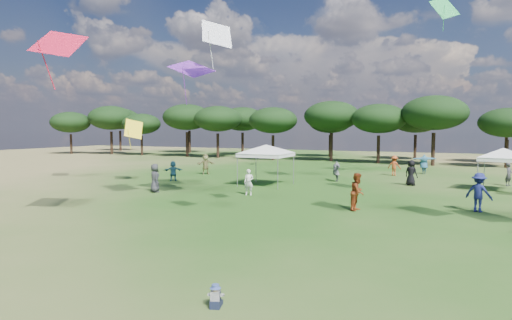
% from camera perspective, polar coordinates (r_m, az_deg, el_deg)
% --- Properties ---
extents(tree_line, '(108.78, 17.63, 7.77)m').
position_cam_1_polar(tree_line, '(53.23, 21.85, 5.45)').
color(tree_line, black).
rests_on(tree_line, ground).
extents(tent_left, '(6.48, 6.48, 3.20)m').
position_cam_1_polar(tent_left, '(30.16, 1.37, 1.83)').
color(tent_left, gray).
rests_on(tent_left, ground).
extents(tent_right, '(5.27, 5.27, 3.09)m').
position_cam_1_polar(tent_right, '(31.77, 30.11, 1.18)').
color(tent_right, gray).
rests_on(tent_right, ground).
extents(toddler, '(0.40, 0.44, 0.55)m').
position_cam_1_polar(toddler, '(10.23, -5.39, -17.74)').
color(toddler, black).
rests_on(toddler, ground).
extents(festival_crowd, '(29.42, 20.48, 1.91)m').
position_cam_1_polar(festival_crowd, '(31.20, 13.47, -1.72)').
color(festival_crowd, '#215163').
rests_on(festival_crowd, ground).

